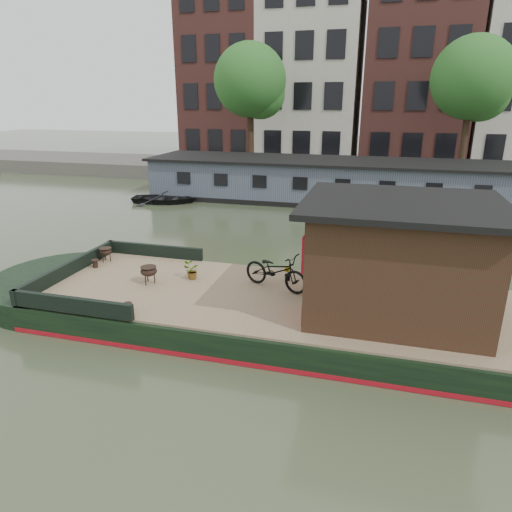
% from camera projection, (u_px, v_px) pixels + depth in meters
% --- Properties ---
extents(ground, '(120.00, 120.00, 0.00)m').
position_uv_depth(ground, '(292.00, 325.00, 10.67)').
color(ground, '#2C3723').
rests_on(ground, ground).
extents(houseboat_hull, '(14.01, 4.02, 0.60)m').
position_uv_depth(houseboat_hull, '(238.00, 308.00, 10.91)').
color(houseboat_hull, black).
rests_on(houseboat_hull, ground).
extents(houseboat_deck, '(11.80, 3.80, 0.05)m').
position_uv_depth(houseboat_deck, '(293.00, 300.00, 10.47)').
color(houseboat_deck, '#9A805F').
rests_on(houseboat_deck, houseboat_hull).
extents(bow_bulwark, '(3.00, 4.00, 0.35)m').
position_uv_depth(bow_bulwark, '(99.00, 271.00, 11.67)').
color(bow_bulwark, black).
rests_on(bow_bulwark, houseboat_deck).
extents(cabin, '(4.00, 3.50, 2.42)m').
position_uv_depth(cabin, '(398.00, 257.00, 9.51)').
color(cabin, black).
rests_on(cabin, houseboat_deck).
extents(bicycle, '(1.82, 1.15, 0.90)m').
position_uv_depth(bicycle, '(276.00, 271.00, 10.94)').
color(bicycle, black).
rests_on(bicycle, houseboat_deck).
extents(potted_plant_b, '(0.25, 0.25, 0.36)m').
position_uv_depth(potted_plant_b, '(287.00, 273.00, 11.51)').
color(potted_plant_b, maroon).
rests_on(potted_plant_b, houseboat_deck).
extents(potted_plant_c, '(0.50, 0.47, 0.44)m').
position_uv_depth(potted_plant_c, '(191.00, 271.00, 11.56)').
color(potted_plant_c, brown).
rests_on(potted_plant_c, houseboat_deck).
extents(potted_plant_d, '(0.37, 0.37, 0.52)m').
position_uv_depth(potted_plant_d, '(310.00, 264.00, 11.90)').
color(potted_plant_d, maroon).
rests_on(potted_plant_d, houseboat_deck).
extents(brazier_front, '(0.53, 0.53, 0.45)m').
position_uv_depth(brazier_front, '(149.00, 275.00, 11.29)').
color(brazier_front, black).
rests_on(brazier_front, houseboat_deck).
extents(brazier_rear, '(0.39, 0.39, 0.39)m').
position_uv_depth(brazier_rear, '(106.00, 255.00, 12.85)').
color(brazier_rear, black).
rests_on(brazier_rear, houseboat_deck).
extents(bollard_port, '(0.20, 0.20, 0.22)m').
position_uv_depth(bollard_port, '(95.00, 264.00, 12.40)').
color(bollard_port, black).
rests_on(bollard_port, houseboat_deck).
extents(bollard_stbd, '(0.18, 0.18, 0.21)m').
position_uv_depth(bollard_stbd, '(128.00, 307.00, 9.81)').
color(bollard_stbd, black).
rests_on(bollard_stbd, houseboat_deck).
extents(dinghy, '(3.65, 2.88, 0.68)m').
position_uv_depth(dinghy, '(165.00, 196.00, 23.19)').
color(dinghy, black).
rests_on(dinghy, ground).
extents(far_houseboat, '(20.40, 4.40, 2.11)m').
position_uv_depth(far_houseboat, '(346.00, 183.00, 23.12)').
color(far_houseboat, '#4B5765').
rests_on(far_houseboat, ground).
extents(quay, '(60.00, 6.00, 0.90)m').
position_uv_depth(quay, '(354.00, 174.00, 29.21)').
color(quay, '#47443F').
rests_on(quay, ground).
extents(townhouse_row, '(27.25, 8.00, 16.50)m').
position_uv_depth(townhouse_row, '(370.00, 57.00, 33.13)').
color(townhouse_row, brown).
rests_on(townhouse_row, ground).
extents(tree_left, '(4.40, 4.40, 7.40)m').
position_uv_depth(tree_left, '(252.00, 84.00, 27.73)').
color(tree_left, '#332316').
rests_on(tree_left, quay).
extents(tree_right, '(4.40, 4.40, 7.40)m').
position_uv_depth(tree_right, '(475.00, 82.00, 24.60)').
color(tree_right, '#332316').
rests_on(tree_right, quay).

